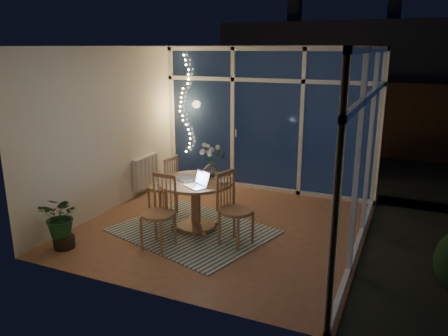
{
  "coord_description": "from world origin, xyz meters",
  "views": [
    {
      "loc": [
        2.47,
        -5.53,
        2.58
      ],
      "look_at": [
        -0.09,
        0.25,
        0.84
      ],
      "focal_mm": 35.0,
      "sensor_mm": 36.0,
      "label": 1
    }
  ],
  "objects_px": {
    "laptop": "(196,179)",
    "chair_front": "(158,213)",
    "chair_left": "(162,186)",
    "flower_vase": "(211,169)",
    "potted_plant": "(62,221)",
    "chair_right": "(236,209)",
    "dining_table": "(196,205)"
  },
  "relations": [
    {
      "from": "chair_left",
      "to": "chair_right",
      "type": "bearing_deg",
      "value": 72.62
    },
    {
      "from": "potted_plant",
      "to": "chair_right",
      "type": "bearing_deg",
      "value": 26.5
    },
    {
      "from": "chair_left",
      "to": "flower_vase",
      "type": "height_order",
      "value": "chair_left"
    },
    {
      "from": "chair_left",
      "to": "chair_front",
      "type": "distance_m",
      "value": 1.18
    },
    {
      "from": "chair_right",
      "to": "chair_front",
      "type": "xyz_separation_m",
      "value": [
        -0.9,
        -0.51,
        -0.01
      ]
    },
    {
      "from": "laptop",
      "to": "chair_right",
      "type": "bearing_deg",
      "value": 31.76
    },
    {
      "from": "laptop",
      "to": "chair_front",
      "type": "bearing_deg",
      "value": -92.47
    },
    {
      "from": "chair_left",
      "to": "chair_front",
      "type": "xyz_separation_m",
      "value": [
        0.56,
        -1.03,
        0.0
      ]
    },
    {
      "from": "chair_right",
      "to": "laptop",
      "type": "height_order",
      "value": "chair_right"
    },
    {
      "from": "dining_table",
      "to": "chair_front",
      "type": "xyz_separation_m",
      "value": [
        -0.17,
        -0.76,
        0.13
      ]
    },
    {
      "from": "dining_table",
      "to": "flower_vase",
      "type": "bearing_deg",
      "value": 70.46
    },
    {
      "from": "chair_left",
      "to": "flower_vase",
      "type": "distance_m",
      "value": 0.91
    },
    {
      "from": "chair_right",
      "to": "laptop",
      "type": "bearing_deg",
      "value": 108.23
    },
    {
      "from": "chair_front",
      "to": "laptop",
      "type": "relative_size",
      "value": 3.26
    },
    {
      "from": "dining_table",
      "to": "chair_right",
      "type": "distance_m",
      "value": 0.79
    },
    {
      "from": "chair_front",
      "to": "potted_plant",
      "type": "xyz_separation_m",
      "value": [
        -1.15,
        -0.52,
        -0.12
      ]
    },
    {
      "from": "dining_table",
      "to": "laptop",
      "type": "xyz_separation_m",
      "value": [
        0.14,
        -0.27,
        0.48
      ]
    },
    {
      "from": "chair_front",
      "to": "flower_vase",
      "type": "distance_m",
      "value": 1.15
    },
    {
      "from": "laptop",
      "to": "flower_vase",
      "type": "distance_m",
      "value": 0.57
    },
    {
      "from": "laptop",
      "to": "flower_vase",
      "type": "height_order",
      "value": "laptop"
    },
    {
      "from": "chair_right",
      "to": "laptop",
      "type": "relative_size",
      "value": 3.33
    },
    {
      "from": "dining_table",
      "to": "chair_front",
      "type": "relative_size",
      "value": 1.1
    },
    {
      "from": "chair_front",
      "to": "flower_vase",
      "type": "relative_size",
      "value": 4.75
    },
    {
      "from": "flower_vase",
      "to": "potted_plant",
      "type": "bearing_deg",
      "value": -132.19
    },
    {
      "from": "chair_left",
      "to": "dining_table",
      "type": "bearing_deg",
      "value": 71.69
    },
    {
      "from": "chair_left",
      "to": "laptop",
      "type": "xyz_separation_m",
      "value": [
        0.87,
        -0.54,
        0.36
      ]
    },
    {
      "from": "chair_front",
      "to": "chair_right",
      "type": "bearing_deg",
      "value": 32.92
    },
    {
      "from": "chair_left",
      "to": "laptop",
      "type": "bearing_deg",
      "value": 60.4
    },
    {
      "from": "dining_table",
      "to": "chair_front",
      "type": "bearing_deg",
      "value": -102.37
    },
    {
      "from": "flower_vase",
      "to": "potted_plant",
      "type": "distance_m",
      "value": 2.18
    },
    {
      "from": "potted_plant",
      "to": "chair_left",
      "type": "bearing_deg",
      "value": 69.1
    },
    {
      "from": "chair_front",
      "to": "potted_plant",
      "type": "distance_m",
      "value": 1.27
    }
  ]
}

